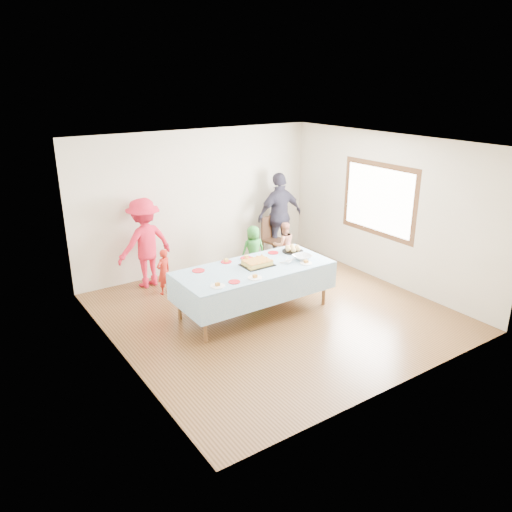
{
  "coord_description": "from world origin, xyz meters",
  "views": [
    {
      "loc": [
        -4.33,
        -5.89,
        3.63
      ],
      "look_at": [
        -0.14,
        0.3,
        0.91
      ],
      "focal_mm": 35.0,
      "sensor_mm": 36.0,
      "label": 1
    }
  ],
  "objects_px": {
    "dining_chair": "(272,236)",
    "adult_left": "(145,243)",
    "party_table": "(254,270)",
    "birthday_cake": "(257,263)"
  },
  "relations": [
    {
      "from": "adult_left",
      "to": "birthday_cake",
      "type": "bearing_deg",
      "value": 109.48
    },
    {
      "from": "party_table",
      "to": "dining_chair",
      "type": "relative_size",
      "value": 2.73
    },
    {
      "from": "birthday_cake",
      "to": "adult_left",
      "type": "bearing_deg",
      "value": 118.76
    },
    {
      "from": "birthday_cake",
      "to": "dining_chair",
      "type": "height_order",
      "value": "dining_chair"
    },
    {
      "from": "party_table",
      "to": "birthday_cake",
      "type": "height_order",
      "value": "birthday_cake"
    },
    {
      "from": "dining_chair",
      "to": "adult_left",
      "type": "relative_size",
      "value": 0.56
    },
    {
      "from": "adult_left",
      "to": "party_table",
      "type": "bearing_deg",
      "value": 107.2
    },
    {
      "from": "birthday_cake",
      "to": "dining_chair",
      "type": "distance_m",
      "value": 2.43
    },
    {
      "from": "party_table",
      "to": "birthday_cake",
      "type": "distance_m",
      "value": 0.13
    },
    {
      "from": "birthday_cake",
      "to": "adult_left",
      "type": "distance_m",
      "value": 2.25
    }
  ]
}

